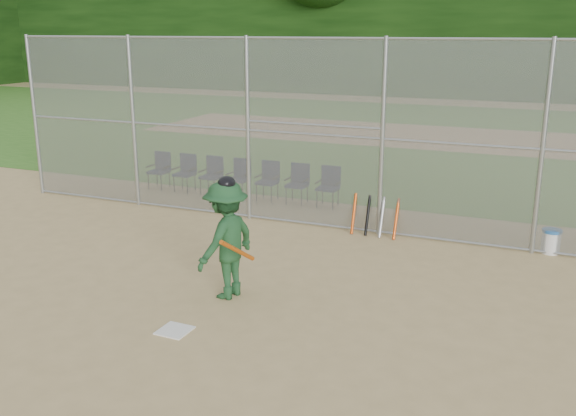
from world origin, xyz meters
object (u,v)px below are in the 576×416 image
at_px(home_plate, 175,330).
at_px(water_cooler, 551,241).
at_px(batter_at_plate, 226,239).
at_px(chair_0, 159,171).

relative_size(home_plate, water_cooler, 0.93).
height_order(batter_at_plate, water_cooler, batter_at_plate).
height_order(batter_at_plate, chair_0, batter_at_plate).
distance_m(water_cooler, chair_0, 9.91).
bearing_deg(chair_0, home_plate, -54.85).
bearing_deg(water_cooler, chair_0, 171.49).
xyz_separation_m(home_plate, batter_at_plate, (0.11, 1.40, 0.94)).
bearing_deg(home_plate, batter_at_plate, 85.62).
height_order(home_plate, chair_0, chair_0).
relative_size(batter_at_plate, water_cooler, 4.24).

